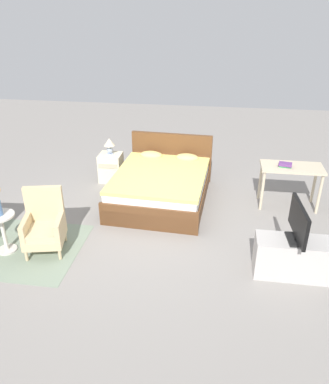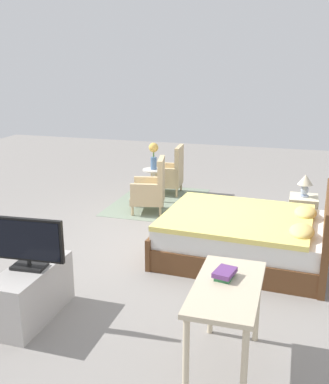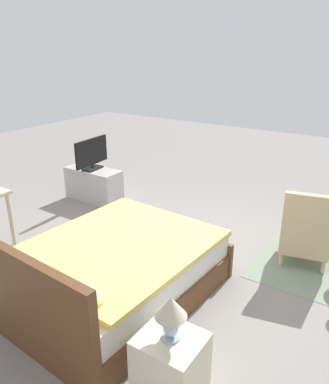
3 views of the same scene
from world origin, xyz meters
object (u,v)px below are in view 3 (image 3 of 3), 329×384
Objects in this scene: bed at (111,273)px; armchair_by_window_right at (306,233)px; tv_flatscreen at (91,154)px; nightstand at (170,370)px; table_lamp at (171,312)px; tv_stand at (94,184)px.

bed is 2.34× the size of armchair_by_window_right.
armchair_by_window_right is at bearing 178.46° from tv_flatscreen.
armchair_by_window_right is 3.47m from tv_flatscreen.
tv_flatscreen is at bearing -38.85° from nightstand.
bed is at bearing 137.20° from tv_flatscreen.
tv_flatscreen is (3.14, -2.53, 0.51)m from nightstand.
bed is 1.41m from table_lamp.
armchair_by_window_right is at bearing 178.46° from tv_stand.
nightstand is at bearing -90.00° from table_lamp.
nightstand is 1.71× the size of table_lamp.
armchair_by_window_right reaches higher than tv_stand.
table_lamp is at bearing 83.09° from armchair_by_window_right.
tv_stand is (3.44, -0.09, -0.11)m from armchair_by_window_right.
tv_flatscreen is (0.00, 0.00, 0.53)m from tv_stand.
nightstand is 4.03m from tv_stand.
nightstand is 0.50m from table_lamp.
tv_flatscreen is (3.14, -2.53, 0.02)m from table_lamp.
armchair_by_window_right reaches higher than nightstand.
table_lamp is at bearing 141.12° from tv_stand.
nightstand is 0.59× the size of tv_stand.
bed is 1.32m from nightstand.
table_lamp reaches higher than tv_stand.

